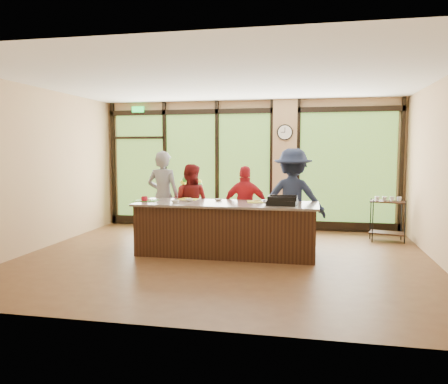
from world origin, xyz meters
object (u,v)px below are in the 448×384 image
at_px(cook_left, 163,197).
at_px(island_base, 227,230).
at_px(flower_stand, 191,217).
at_px(roasting_pan, 283,203).
at_px(cook_right, 293,199).
at_px(bar_cart, 388,215).

bearing_deg(cook_left, island_base, 155.25).
distance_m(cook_left, flower_stand, 0.97).
relative_size(cook_left, flower_stand, 2.26).
height_order(island_base, roasting_pan, roasting_pan).
bearing_deg(cook_right, island_base, 35.84).
height_order(island_base, flower_stand, island_base).
bearing_deg(bar_cart, roasting_pan, -122.66).
bearing_deg(bar_cart, cook_left, -153.61).
relative_size(cook_left, cook_right, 0.98).
relative_size(island_base, bar_cart, 3.39).
distance_m(island_base, flower_stand, 1.86).
xyz_separation_m(roasting_pan, flower_stand, (-2.06, 1.66, -0.56)).
distance_m(cook_left, cook_right, 2.58).
bearing_deg(cook_left, roasting_pan, 163.06).
distance_m(roasting_pan, bar_cart, 2.75).
xyz_separation_m(cook_left, roasting_pan, (2.44, -0.92, 0.05)).
xyz_separation_m(cook_left, cook_right, (2.57, -0.10, 0.02)).
relative_size(roasting_pan, bar_cart, 0.53).
height_order(cook_right, bar_cart, cook_right).
bearing_deg(cook_left, flower_stand, -113.40).
bearing_deg(cook_right, bar_cart, -147.06).
distance_m(roasting_pan, flower_stand, 2.70).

